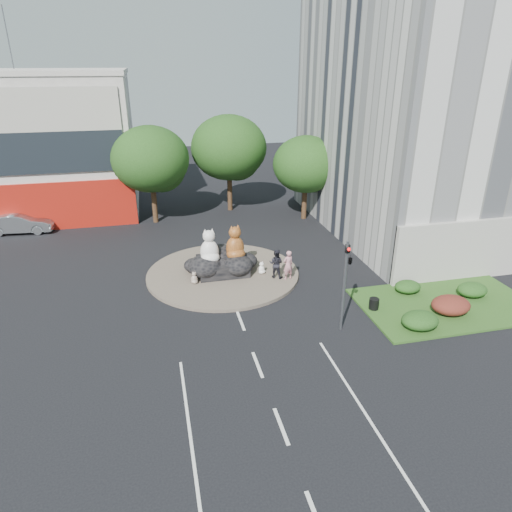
{
  "coord_description": "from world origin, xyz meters",
  "views": [
    {
      "loc": [
        -4.06,
        -17.1,
        13.12
      ],
      "look_at": [
        1.8,
        8.04,
        2.0
      ],
      "focal_mm": 32.0,
      "sensor_mm": 36.0,
      "label": 1
    }
  ],
  "objects_px": {
    "cat_white": "(209,246)",
    "litter_bin": "(374,304)",
    "pedestrian_dark": "(276,264)",
    "kitten_calico": "(194,277)",
    "kitten_white": "(262,267)",
    "cat_tabby": "(235,242)",
    "pedestrian_pink": "(288,265)",
    "parked_car": "(20,223)"
  },
  "relations": [
    {
      "from": "cat_white",
      "to": "pedestrian_pink",
      "type": "distance_m",
      "value": 5.17
    },
    {
      "from": "kitten_white",
      "to": "litter_bin",
      "type": "xyz_separation_m",
      "value": [
        5.12,
        -5.82,
        -0.18
      ]
    },
    {
      "from": "cat_white",
      "to": "pedestrian_pink",
      "type": "relative_size",
      "value": 1.18
    },
    {
      "from": "kitten_calico",
      "to": "parked_car",
      "type": "bearing_deg",
      "value": 142.33
    },
    {
      "from": "pedestrian_dark",
      "to": "cat_white",
      "type": "bearing_deg",
      "value": 13.51
    },
    {
      "from": "kitten_calico",
      "to": "cat_tabby",
      "type": "bearing_deg",
      "value": 30.62
    },
    {
      "from": "kitten_white",
      "to": "pedestrian_pink",
      "type": "relative_size",
      "value": 0.43
    },
    {
      "from": "kitten_calico",
      "to": "pedestrian_dark",
      "type": "distance_m",
      "value": 5.25
    },
    {
      "from": "cat_tabby",
      "to": "kitten_white",
      "type": "bearing_deg",
      "value": -41.82
    },
    {
      "from": "litter_bin",
      "to": "pedestrian_dark",
      "type": "bearing_deg",
      "value": 130.92
    },
    {
      "from": "cat_white",
      "to": "litter_bin",
      "type": "xyz_separation_m",
      "value": [
        8.43,
        -6.41,
        -1.8
      ]
    },
    {
      "from": "cat_tabby",
      "to": "litter_bin",
      "type": "xyz_separation_m",
      "value": [
        6.72,
        -6.61,
        -1.82
      ]
    },
    {
      "from": "cat_tabby",
      "to": "pedestrian_pink",
      "type": "height_order",
      "value": "cat_tabby"
    },
    {
      "from": "cat_white",
      "to": "pedestrian_dark",
      "type": "xyz_separation_m",
      "value": [
        4.06,
        -1.37,
        -1.08
      ]
    },
    {
      "from": "kitten_white",
      "to": "pedestrian_dark",
      "type": "relative_size",
      "value": 0.44
    },
    {
      "from": "kitten_white",
      "to": "litter_bin",
      "type": "bearing_deg",
      "value": -81.34
    },
    {
      "from": "kitten_calico",
      "to": "kitten_white",
      "type": "bearing_deg",
      "value": 13.07
    },
    {
      "from": "cat_tabby",
      "to": "litter_bin",
      "type": "bearing_deg",
      "value": -60.1
    },
    {
      "from": "cat_tabby",
      "to": "kitten_white",
      "type": "height_order",
      "value": "cat_tabby"
    },
    {
      "from": "cat_white",
      "to": "parked_car",
      "type": "bearing_deg",
      "value": 138.67
    },
    {
      "from": "pedestrian_pink",
      "to": "litter_bin",
      "type": "bearing_deg",
      "value": 111.76
    },
    {
      "from": "cat_tabby",
      "to": "kitten_white",
      "type": "relative_size",
      "value": 2.76
    },
    {
      "from": "cat_tabby",
      "to": "pedestrian_pink",
      "type": "xyz_separation_m",
      "value": [
        3.04,
        -1.95,
        -1.09
      ]
    },
    {
      "from": "parked_car",
      "to": "litter_bin",
      "type": "height_order",
      "value": "parked_car"
    },
    {
      "from": "parked_car",
      "to": "cat_tabby",
      "type": "bearing_deg",
      "value": -122.23
    },
    {
      "from": "litter_bin",
      "to": "cat_white",
      "type": "bearing_deg",
      "value": 142.76
    },
    {
      "from": "cat_tabby",
      "to": "pedestrian_dark",
      "type": "bearing_deg",
      "value": -49.34
    },
    {
      "from": "cat_white",
      "to": "parked_car",
      "type": "distance_m",
      "value": 18.45
    },
    {
      "from": "pedestrian_dark",
      "to": "litter_bin",
      "type": "distance_m",
      "value": 6.7
    },
    {
      "from": "kitten_white",
      "to": "parked_car",
      "type": "relative_size",
      "value": 0.16
    },
    {
      "from": "cat_white",
      "to": "pedestrian_dark",
      "type": "distance_m",
      "value": 4.42
    },
    {
      "from": "pedestrian_dark",
      "to": "kitten_calico",
      "type": "bearing_deg",
      "value": 28.23
    },
    {
      "from": "kitten_calico",
      "to": "litter_bin",
      "type": "height_order",
      "value": "kitten_calico"
    },
    {
      "from": "cat_white",
      "to": "kitten_white",
      "type": "height_order",
      "value": "cat_white"
    },
    {
      "from": "cat_tabby",
      "to": "pedestrian_dark",
      "type": "height_order",
      "value": "cat_tabby"
    },
    {
      "from": "kitten_white",
      "to": "pedestrian_pink",
      "type": "distance_m",
      "value": 1.94
    },
    {
      "from": "pedestrian_pink",
      "to": "cat_tabby",
      "type": "bearing_deg",
      "value": -49.36
    },
    {
      "from": "cat_tabby",
      "to": "pedestrian_pink",
      "type": "distance_m",
      "value": 3.77
    },
    {
      "from": "pedestrian_pink",
      "to": "litter_bin",
      "type": "height_order",
      "value": "pedestrian_pink"
    },
    {
      "from": "kitten_white",
      "to": "pedestrian_dark",
      "type": "bearing_deg",
      "value": -78.75
    },
    {
      "from": "cat_white",
      "to": "cat_tabby",
      "type": "xyz_separation_m",
      "value": [
        1.71,
        0.2,
        0.02
      ]
    },
    {
      "from": "kitten_calico",
      "to": "litter_bin",
      "type": "relative_size",
      "value": 1.26
    }
  ]
}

